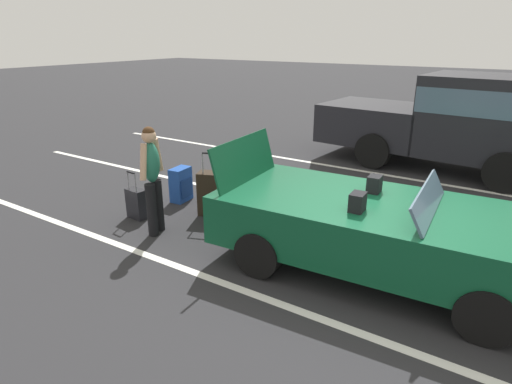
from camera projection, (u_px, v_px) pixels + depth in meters
ground_plane at (375, 271)px, 5.54m from camera, size 80.00×80.00×0.00m
lot_line_near at (336, 325)px, 4.53m from camera, size 18.00×0.12×0.01m
lot_line_mid at (404, 232)px, 6.66m from camera, size 18.00×0.12×0.01m
lot_line_far at (440, 184)px, 8.79m from camera, size 18.00×0.12×0.01m
convertible_car at (396, 233)px, 5.25m from camera, size 4.23×2.02×1.53m
suitcase_large_black at (213, 193)px, 7.20m from camera, size 0.55×0.44×1.10m
suitcase_medium_bright at (181, 185)px, 7.82m from camera, size 0.29×0.42×0.62m
suitcase_small_carryon at (137, 203)px, 7.09m from camera, size 0.36×0.23×0.81m
traveler_person at (152, 175)px, 6.33m from camera, size 0.30×0.60×1.65m
parked_pickup_truck_near at (452, 121)px, 9.40m from camera, size 5.15×2.39×2.10m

